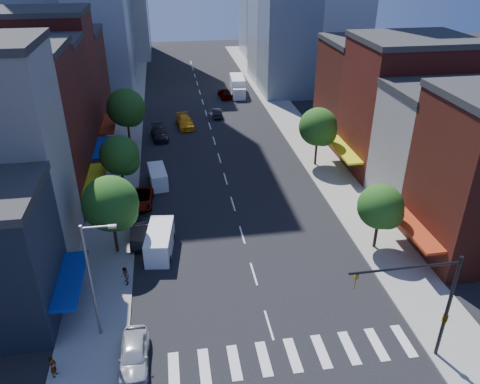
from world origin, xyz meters
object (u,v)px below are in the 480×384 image
object	(u,v)px
parked_car_front	(134,354)
traffic_car_oncoming	(217,113)
parked_car_rear	(159,134)
taxi	(185,122)
cargo_van_far	(158,177)
box_truck	(238,86)
cargo_van_near	(160,242)
pedestrian_near	(53,367)
parked_car_second	(140,233)
traffic_car_far	(225,93)
pedestrian_far	(125,276)
parked_car_third	(142,199)

from	to	relation	value
parked_car_front	traffic_car_oncoming	distance (m)	49.27
parked_car_rear	taxi	size ratio (longest dim) A/B	0.94
parked_car_front	traffic_car_oncoming	bearing A→B (deg)	78.20
cargo_van_far	taxi	size ratio (longest dim) A/B	0.87
parked_car_front	box_truck	world-z (taller)	box_truck
parked_car_rear	cargo_van_near	distance (m)	27.69
traffic_car_oncoming	pedestrian_near	xyz separation A→B (m)	(-16.06, -48.34, 0.27)
cargo_van_far	box_truck	xyz separation A→B (m)	(14.46, 33.67, 0.51)
parked_car_second	parked_car_rear	distance (m)	25.44
parked_car_second	traffic_car_far	bearing A→B (deg)	72.35
pedestrian_far	parked_car_rear	bearing A→B (deg)	166.66
parked_car_second	cargo_van_near	bearing A→B (deg)	-52.39
parked_car_second	cargo_van_far	xyz separation A→B (m)	(1.72, 11.07, 0.16)
parked_car_front	parked_car_third	distance (m)	21.42
cargo_van_far	traffic_car_oncoming	xyz separation A→B (m)	(9.34, 22.25, -0.29)
parked_car_front	parked_car_second	world-z (taller)	parked_car_front
traffic_car_oncoming	box_truck	xyz separation A→B (m)	(5.12, 11.42, 0.80)
parked_car_third	cargo_van_far	size ratio (longest dim) A/B	1.00
parked_car_rear	traffic_car_far	size ratio (longest dim) A/B	1.08
parked_car_second	pedestrian_near	size ratio (longest dim) A/B	3.06
traffic_car_oncoming	parked_car_second	bearing A→B (deg)	73.14
cargo_van_near	taxi	distance (m)	32.03
parked_car_front	parked_car_rear	xyz separation A→B (m)	(2.00, 40.05, -0.08)
parked_car_rear	box_truck	size ratio (longest dim) A/B	0.64
traffic_car_far	pedestrian_far	xyz separation A→B (m)	(-14.66, -49.73, 0.15)
cargo_van_near	cargo_van_far	bearing A→B (deg)	98.00
cargo_van_near	cargo_van_far	distance (m)	13.40
box_truck	pedestrian_near	world-z (taller)	box_truck
taxi	box_truck	world-z (taller)	box_truck
cargo_van_far	pedestrian_far	bearing A→B (deg)	-105.56
parked_car_second	cargo_van_far	world-z (taller)	cargo_van_far
traffic_car_far	pedestrian_far	distance (m)	51.85
parked_car_front	cargo_van_near	xyz separation A→B (m)	(1.80, 12.36, 0.30)
pedestrian_near	parked_car_third	bearing A→B (deg)	0.42
pedestrian_far	box_truck	bearing A→B (deg)	153.51
parked_car_second	pedestrian_far	distance (m)	6.59
parked_car_front	pedestrian_far	distance (m)	8.25
parked_car_third	cargo_van_far	xyz separation A→B (m)	(1.72, 4.34, 0.30)
box_truck	pedestrian_far	distance (m)	54.06
parked_car_rear	taxi	world-z (taller)	taxi
parked_car_second	parked_car_third	size ratio (longest dim) A/B	1.03
parked_car_front	traffic_car_far	world-z (taller)	parked_car_front
taxi	pedestrian_near	size ratio (longest dim) A/B	3.40
parked_car_second	parked_car_rear	bearing A→B (deg)	85.38
taxi	pedestrian_far	bearing A→B (deg)	-107.40
parked_car_rear	pedestrian_far	bearing A→B (deg)	-103.27
cargo_van_near	traffic_car_oncoming	world-z (taller)	cargo_van_near
parked_car_third	parked_car_rear	world-z (taller)	parked_car_rear
pedestrian_far	parked_car_third	bearing A→B (deg)	167.72
cargo_van_far	traffic_car_far	world-z (taller)	cargo_van_far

